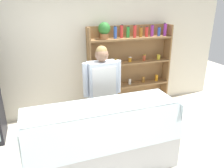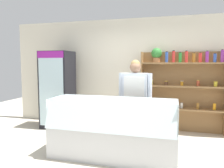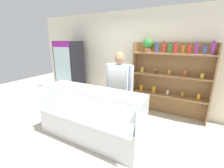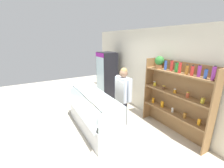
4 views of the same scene
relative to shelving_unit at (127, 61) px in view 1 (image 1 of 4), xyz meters
name	(u,v)px [view 1 (image 1 of 4)]	position (x,y,z in m)	size (l,w,h in m)	color
ground_plane	(111,166)	(-1.01, -1.77, -1.10)	(12.00, 12.00, 0.00)	beige
back_wall	(79,51)	(-1.01, 0.21, 0.25)	(6.80, 0.10, 2.70)	silver
shelving_unit	(127,61)	(0.00, 0.00, 0.00)	(1.86, 0.29, 1.95)	olive
deli_display_case	(103,150)	(-1.13, -1.75, -0.78)	(2.12, 0.77, 1.01)	silver
shop_clerk	(102,86)	(-0.88, -0.97, -0.10)	(0.66, 0.25, 1.67)	#2D2D38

